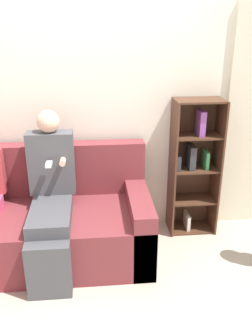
# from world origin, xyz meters

# --- Properties ---
(ground_plane) EXTENTS (14.00, 14.00, 0.00)m
(ground_plane) POSITION_xyz_m (0.00, 0.00, 0.00)
(ground_plane) COLOR #B2A893
(back_wall) EXTENTS (10.00, 0.06, 2.55)m
(back_wall) POSITION_xyz_m (0.00, 1.07, 1.27)
(back_wall) COLOR silver
(back_wall) RESTS_ON ground_plane
(couch) EXTENTS (1.82, 0.94, 0.97)m
(couch) POSITION_xyz_m (-0.39, 0.57, 0.31)
(couch) COLOR maroon
(couch) RESTS_ON ground_plane
(adult_seated) EXTENTS (0.40, 0.87, 1.33)m
(adult_seated) POSITION_xyz_m (-0.35, 0.47, 0.68)
(adult_seated) COLOR #47474C
(adult_seated) RESTS_ON ground_plane
(bookshelf) EXTENTS (0.47, 0.30, 1.37)m
(bookshelf) POSITION_xyz_m (1.02, 0.91, 0.71)
(bookshelf) COLOR #4C2D1E
(bookshelf) RESTS_ON ground_plane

